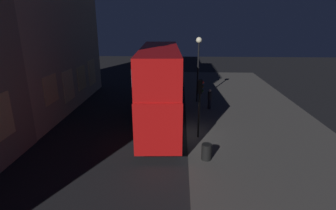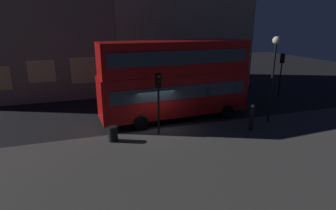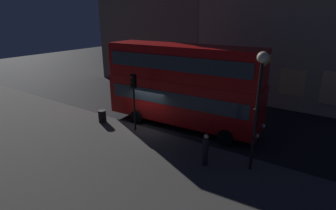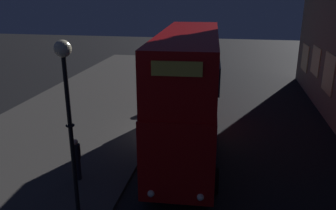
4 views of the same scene
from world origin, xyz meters
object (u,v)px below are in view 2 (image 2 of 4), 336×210
double_decker_bus (175,77)px  street_lamp (274,60)px  traffic_light_near_kerb (158,91)px  pedestrian (251,117)px  litter_bin (113,134)px  traffic_light_far_side (281,66)px

double_decker_bus → street_lamp: street_lamp is taller
traffic_light_near_kerb → street_lamp: bearing=-3.7°
street_lamp → double_decker_bus: bearing=152.9°
pedestrian → litter_bin: pedestrian is taller
traffic_light_far_side → street_lamp: (-5.58, -5.71, 1.46)m
traffic_light_near_kerb → pedestrian: bearing=-13.6°
traffic_light_near_kerb → litter_bin: (-2.84, -0.24, -2.28)m
pedestrian → street_lamp: bearing=-131.6°
pedestrian → litter_bin: (-8.60, 1.04, -0.44)m
pedestrian → litter_bin: 8.68m
traffic_light_far_side → street_lamp: 8.11m
traffic_light_near_kerb → street_lamp: size_ratio=0.65×
street_lamp → traffic_light_near_kerb: bearing=177.4°
double_decker_bus → street_lamp: bearing=-30.2°
litter_bin → traffic_light_near_kerb: bearing=4.8°
pedestrian → traffic_light_far_side: bearing=-114.9°
double_decker_bus → litter_bin: bearing=-152.6°
pedestrian → litter_bin: bearing=17.1°
traffic_light_far_side → pedestrian: bearing=52.3°
traffic_light_near_kerb → traffic_light_far_side: size_ratio=0.93×
double_decker_bus → traffic_light_far_side: size_ratio=2.67×
traffic_light_near_kerb → street_lamp: street_lamp is taller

